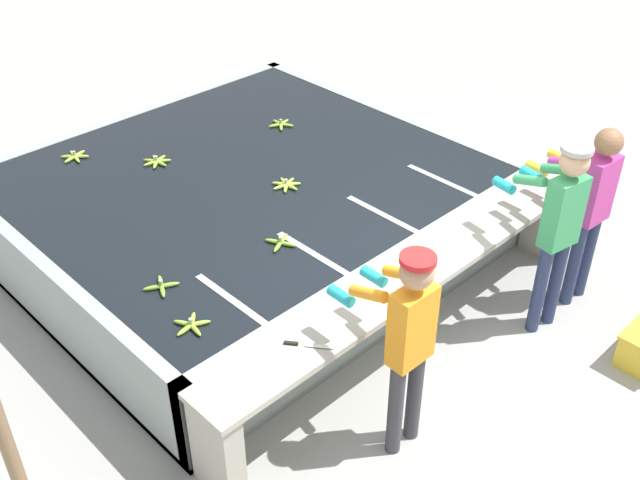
% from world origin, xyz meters
% --- Properties ---
extents(ground_plane, '(80.00, 80.00, 0.00)m').
position_xyz_m(ground_plane, '(0.00, 0.00, 0.00)').
color(ground_plane, '#999993').
rests_on(ground_plane, ground).
extents(wash_tank, '(4.22, 3.87, 0.82)m').
position_xyz_m(wash_tank, '(0.00, 2.37, 0.41)').
color(wash_tank, gray).
rests_on(wash_tank, ground).
extents(work_ledge, '(4.22, 0.45, 0.82)m').
position_xyz_m(work_ledge, '(0.00, 0.22, 0.59)').
color(work_ledge, '#A8A393').
rests_on(work_ledge, ground).
extents(worker_0, '(0.41, 0.72, 1.68)m').
position_xyz_m(worker_0, '(-0.81, -0.35, 1.02)').
color(worker_0, '#38383D').
rests_on(worker_0, ground).
extents(worker_1, '(0.48, 0.75, 1.75)m').
position_xyz_m(worker_1, '(1.06, -0.34, 1.08)').
color(worker_1, navy).
rests_on(worker_1, ground).
extents(worker_2, '(0.44, 0.73, 1.71)m').
position_xyz_m(worker_2, '(1.60, -0.34, 1.03)').
color(worker_2, navy).
rests_on(worker_2, ground).
extents(banana_bunch_floating_0, '(0.28, 0.28, 0.08)m').
position_xyz_m(banana_bunch_floating_0, '(-0.46, 3.13, 0.84)').
color(banana_bunch_floating_0, '#8CB738').
rests_on(banana_bunch_floating_0, wash_tank).
extents(banana_bunch_floating_1, '(0.27, 0.27, 0.08)m').
position_xyz_m(banana_bunch_floating_1, '(-0.52, 1.24, 0.84)').
color(banana_bunch_floating_1, '#7FAD33').
rests_on(banana_bunch_floating_1, wash_tank).
extents(banana_bunch_floating_2, '(0.27, 0.27, 0.08)m').
position_xyz_m(banana_bunch_floating_2, '(-1.56, 1.44, 0.84)').
color(banana_bunch_floating_2, '#75A333').
rests_on(banana_bunch_floating_2, wash_tank).
extents(banana_bunch_floating_3, '(0.28, 0.28, 0.08)m').
position_xyz_m(banana_bunch_floating_3, '(-0.99, 3.78, 0.84)').
color(banana_bunch_floating_3, '#9EC642').
rests_on(banana_bunch_floating_3, wash_tank).
extents(banana_bunch_floating_4, '(0.28, 0.28, 0.08)m').
position_xyz_m(banana_bunch_floating_4, '(0.14, 1.91, 0.84)').
color(banana_bunch_floating_4, '#9EC642').
rests_on(banana_bunch_floating_4, wash_tank).
extents(banana_bunch_floating_5, '(0.27, 0.27, 0.08)m').
position_xyz_m(banana_bunch_floating_5, '(-1.66, 0.91, 0.84)').
color(banana_bunch_floating_5, '#8CB738').
rests_on(banana_bunch_floating_5, wash_tank).
extents(banana_bunch_floating_6, '(0.28, 0.27, 0.08)m').
position_xyz_m(banana_bunch_floating_6, '(0.96, 2.89, 0.84)').
color(banana_bunch_floating_6, '#8CB738').
rests_on(banana_bunch_floating_6, wash_tank).
extents(knife_0, '(0.31, 0.22, 0.02)m').
position_xyz_m(knife_0, '(-0.09, 0.32, 0.83)').
color(knife_0, silver).
rests_on(knife_0, work_ledge).
extents(knife_1, '(0.24, 0.30, 0.02)m').
position_xyz_m(knife_1, '(-1.24, 0.23, 0.83)').
color(knife_1, silver).
rests_on(knife_1, work_ledge).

